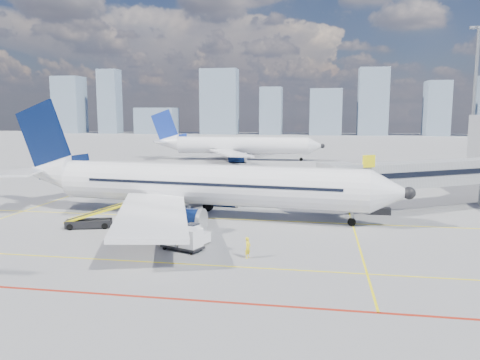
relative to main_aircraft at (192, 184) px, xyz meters
The scene contains 11 objects.
ground 9.50m from the main_aircraft, 78.65° to the right, with size 420.00×420.00×0.00m, color gray.
apron_markings 13.13m from the main_aircraft, 84.68° to the right, with size 90.00×35.12×0.01m.
jet_bridge 26.55m from the main_aircraft, 17.86° to the left, with size 23.55×15.78×6.30m.
floodlight_mast_ne 61.85m from the main_aircraft, 49.30° to the left, with size 3.20×0.61×25.45m.
distant_skyline 181.52m from the main_aircraft, 89.02° to the left, with size 245.93×12.88×31.95m.
main_aircraft is the anchor object (origin of this frame).
second_aircraft 56.40m from the main_aircraft, 95.86° to the left, with size 38.29×33.35×11.16m.
baggage_tug 10.26m from the main_aircraft, 73.44° to the right, with size 2.48×2.02×1.51m.
cargo_dolly 12.09m from the main_aircraft, 78.01° to the right, with size 3.50×2.48×1.76m.
belt_loader 10.34m from the main_aircraft, 140.84° to the right, with size 5.76×2.84×2.32m.
ramp_worker 15.03m from the main_aircraft, 58.99° to the right, with size 0.56×0.37×1.53m, color yellow.
Camera 1 is at (10.75, -35.95, 10.31)m, focal length 35.00 mm.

